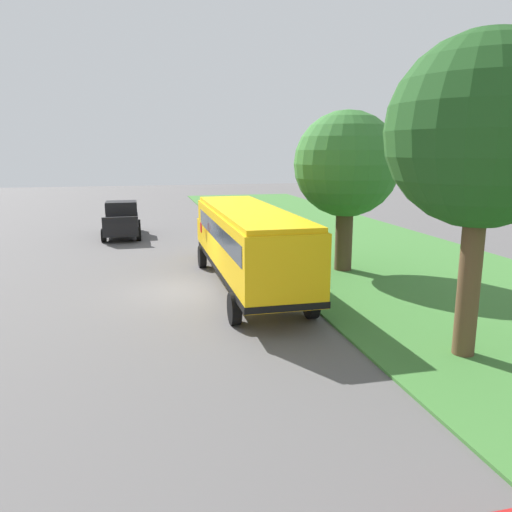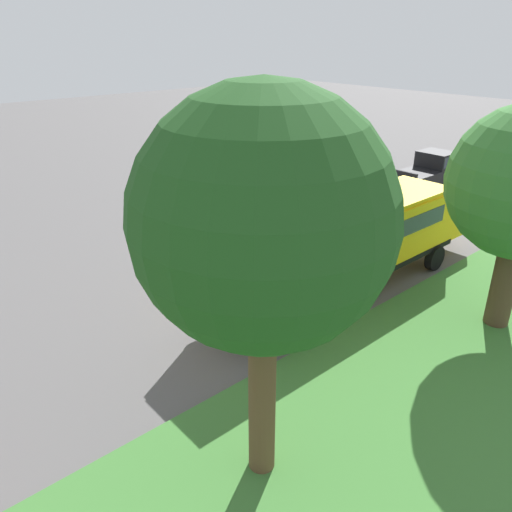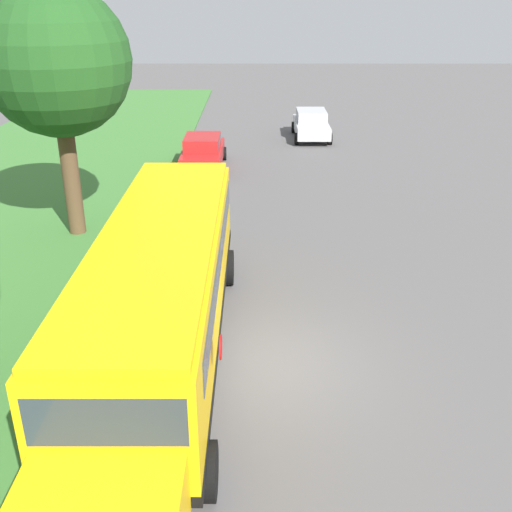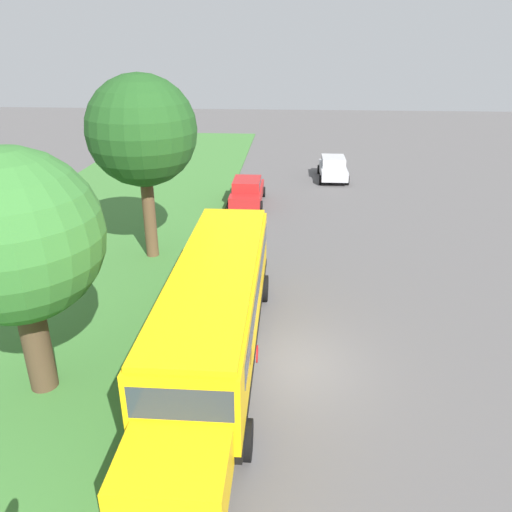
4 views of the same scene
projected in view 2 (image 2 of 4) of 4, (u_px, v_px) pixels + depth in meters
ground_plane at (301, 267)px, 20.01m from camera, size 120.00×120.00×0.00m
school_bus at (349, 240)px, 17.52m from camera, size 2.84×12.42×3.16m
pickup_truck at (429, 170)px, 29.59m from camera, size 2.28×5.40×2.10m
oak_tree_roadside_mid at (267, 220)px, 8.47m from camera, size 4.64×4.64×8.05m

